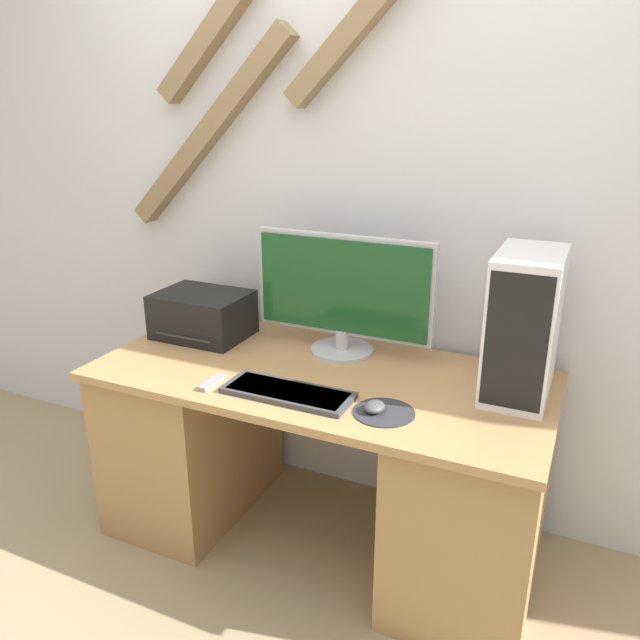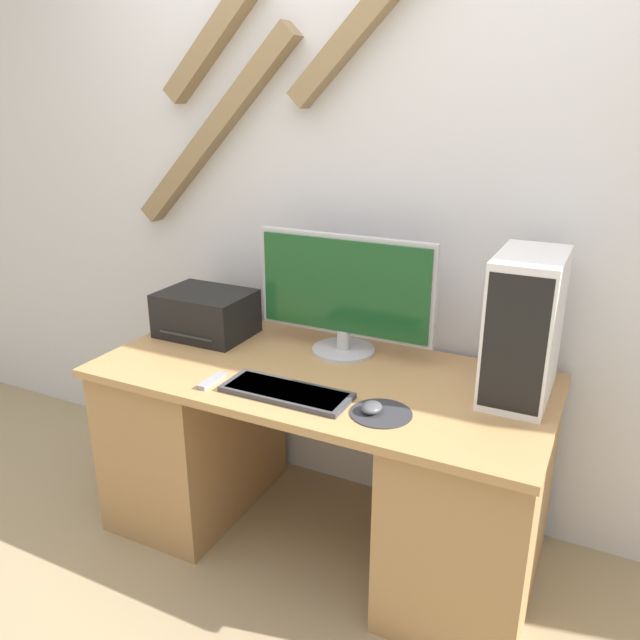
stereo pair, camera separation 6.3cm
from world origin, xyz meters
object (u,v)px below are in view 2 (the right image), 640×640
object	(u,v)px
remote_control	(212,381)
computer_tower	(524,327)
keyboard	(286,392)
mouse	(372,408)
printer	(206,314)
monitor	(345,292)

from	to	relation	value
remote_control	computer_tower	bearing A→B (deg)	21.50
keyboard	computer_tower	size ratio (longest dim) A/B	0.91
keyboard	mouse	size ratio (longest dim) A/B	5.62
mouse	remote_control	world-z (taller)	mouse
keyboard	mouse	world-z (taller)	mouse
mouse	computer_tower	bearing A→B (deg)	41.25
keyboard	computer_tower	xyz separation A→B (m)	(0.70, 0.35, 0.23)
printer	monitor	bearing A→B (deg)	7.64
keyboard	remote_control	size ratio (longest dim) A/B	3.36
keyboard	computer_tower	distance (m)	0.82
printer	computer_tower	bearing A→B (deg)	-0.02
keyboard	remote_control	bearing A→B (deg)	-172.39
remote_control	monitor	bearing A→B (deg)	57.12
printer	mouse	bearing A→B (deg)	-21.11
mouse	printer	xyz separation A→B (m)	(-0.89, 0.34, 0.07)
printer	remote_control	xyz separation A→B (m)	(0.30, -0.39, -0.08)
computer_tower	remote_control	world-z (taller)	computer_tower
computer_tower	printer	distance (m)	1.29
monitor	remote_control	bearing A→B (deg)	-122.88
printer	keyboard	bearing A→B (deg)	-30.99
monitor	printer	bearing A→B (deg)	-172.36
keyboard	remote_control	xyz separation A→B (m)	(-0.28, -0.04, -0.00)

